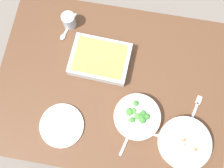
% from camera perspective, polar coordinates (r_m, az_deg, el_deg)
% --- Properties ---
extents(ground_plane, '(6.00, 6.00, 0.00)m').
position_cam_1_polar(ground_plane, '(2.02, -0.00, -5.06)').
color(ground_plane, slate).
extents(dining_table, '(1.20, 0.90, 0.74)m').
position_cam_1_polar(dining_table, '(1.39, -0.00, -0.90)').
color(dining_table, brown).
rests_on(dining_table, ground_plane).
extents(stew_bowl, '(0.25, 0.25, 0.06)m').
position_cam_1_polar(stew_bowl, '(1.28, 16.20, -12.80)').
color(stew_bowl, white).
rests_on(stew_bowl, dining_table).
extents(broccoli_bowl, '(0.23, 0.23, 0.07)m').
position_cam_1_polar(broccoli_bowl, '(1.24, 5.77, -7.45)').
color(broccoli_bowl, white).
rests_on(broccoli_bowl, dining_table).
extents(baking_dish, '(0.31, 0.23, 0.06)m').
position_cam_1_polar(baking_dish, '(1.30, -2.76, 5.70)').
color(baking_dish, silver).
rests_on(baking_dish, dining_table).
extents(drink_cup, '(0.07, 0.07, 0.08)m').
position_cam_1_polar(drink_cup, '(1.40, -9.79, 14.02)').
color(drink_cup, '#B2BCC6').
rests_on(drink_cup, dining_table).
extents(side_plate, '(0.22, 0.22, 0.01)m').
position_cam_1_polar(side_plate, '(1.28, -11.41, -9.27)').
color(side_plate, white).
rests_on(side_plate, dining_table).
extents(spoon_by_stew, '(0.18, 0.04, 0.01)m').
position_cam_1_polar(spoon_by_stew, '(1.27, 10.14, -11.46)').
color(spoon_by_stew, silver).
rests_on(spoon_by_stew, dining_table).
extents(spoon_by_broccoli, '(0.06, 0.17, 0.01)m').
position_cam_1_polar(spoon_by_broccoli, '(1.26, 3.96, -11.35)').
color(spoon_by_broccoli, silver).
rests_on(spoon_by_broccoli, dining_table).
extents(spoon_spare, '(0.06, 0.17, 0.01)m').
position_cam_1_polar(spoon_spare, '(1.42, -10.37, 11.95)').
color(spoon_spare, silver).
rests_on(spoon_spare, dining_table).
extents(fork_on_table, '(0.06, 0.18, 0.01)m').
position_cam_1_polar(fork_on_table, '(1.34, 18.50, -5.49)').
color(fork_on_table, silver).
rests_on(fork_on_table, dining_table).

